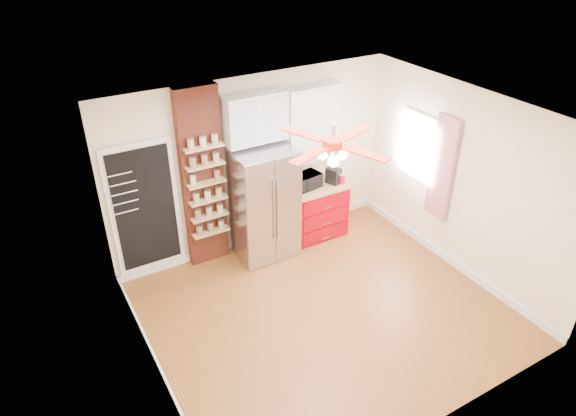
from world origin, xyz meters
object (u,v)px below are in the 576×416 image
canister_left (342,179)px  pantry_jar_oats (193,180)px  fridge (263,203)px  red_cabinet (316,209)px  ceiling_fan (333,144)px  coffee_maker (333,176)px  toaster_oven (307,181)px

canister_left → pantry_jar_oats: (-2.32, 0.28, 0.47)m
fridge → red_cabinet: (0.97, 0.05, -0.42)m
pantry_jar_oats → canister_left: bearing=-6.9°
fridge → ceiling_fan: bearing=-88.2°
ceiling_fan → coffee_maker: ceiling_fan is taller
coffee_maker → fridge: bearing=156.4°
pantry_jar_oats → coffee_maker: bearing=-5.0°
ceiling_fan → pantry_jar_oats: (-1.03, 1.80, -0.98)m
fridge → pantry_jar_oats: bearing=170.0°
ceiling_fan → fridge: bearing=91.8°
red_cabinet → toaster_oven: (-0.18, 0.00, 0.56)m
ceiling_fan → toaster_oven: bearing=66.3°
canister_left → fridge: bearing=175.3°
ceiling_fan → canister_left: 2.47m
fridge → toaster_oven: 0.80m
toaster_oven → pantry_jar_oats: bearing=167.1°
pantry_jar_oats → toaster_oven: bearing=-3.9°
fridge → coffee_maker: fridge is taller
fridge → pantry_jar_oats: 1.15m
red_cabinet → coffee_maker: size_ratio=3.74×
fridge → pantry_jar_oats: (-0.98, 0.17, 0.57)m
ceiling_fan → toaster_oven: 2.31m
canister_left → pantry_jar_oats: size_ratio=1.05×
fridge → red_cabinet: 1.06m
pantry_jar_oats → red_cabinet: bearing=-3.6°
canister_left → pantry_jar_oats: pantry_jar_oats is taller
coffee_maker → ceiling_fan: bearing=-149.1°
coffee_maker → pantry_jar_oats: (-2.22, 0.19, 0.42)m
red_cabinet → pantry_jar_oats: (-1.95, 0.12, 0.99)m
coffee_maker → canister_left: (0.10, -0.09, -0.05)m
pantry_jar_oats → ceiling_fan: bearing=-60.2°
coffee_maker → canister_left: bearing=-64.2°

